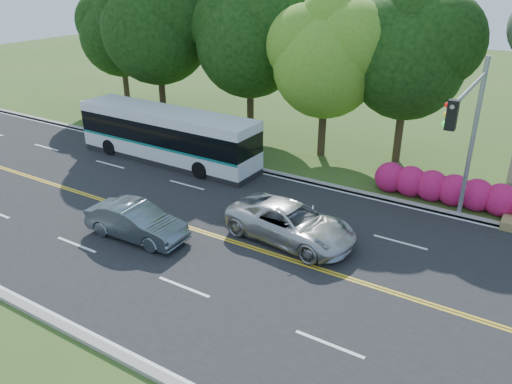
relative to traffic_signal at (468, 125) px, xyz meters
The scene contains 12 objects.
ground 9.65m from the traffic_signal, 140.23° to the right, with size 120.00×120.00×0.00m, color #33521B.
road 9.65m from the traffic_signal, 140.23° to the right, with size 60.00×14.00×0.02m, color black.
curb_north 8.15m from the traffic_signal, 164.96° to the left, with size 60.00×0.30×0.15m, color gray.
curb_south 14.86m from the traffic_signal, 117.35° to the right, with size 60.00×0.30×0.15m, color gray.
grass_verge 8.74m from the traffic_signal, 151.03° to the left, with size 60.00×4.00×0.10m, color #33521B.
lane_markings 9.71m from the traffic_signal, 140.63° to the right, with size 57.60×13.82×0.00m.
tree_row 13.61m from the traffic_signal, 150.00° to the left, with size 44.70×9.10×13.84m.
bougainvillea_hedge 4.86m from the traffic_signal, 75.94° to the left, with size 9.50×2.25×1.50m.
traffic_signal is the anchor object (origin of this frame).
transit_bus 15.91m from the traffic_signal, behind, with size 11.23×2.59×2.93m.
sedan 13.56m from the traffic_signal, 146.52° to the right, with size 1.53×4.37×1.44m, color slate.
suv 7.78m from the traffic_signal, 143.22° to the right, with size 2.51×5.44×1.51m, color #B9BBBD.
Camera 1 is at (9.20, -14.46, 10.22)m, focal length 35.00 mm.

